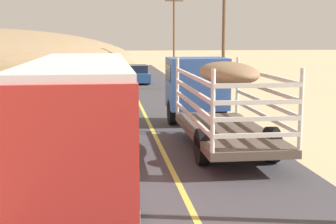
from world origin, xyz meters
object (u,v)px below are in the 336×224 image
(car_far, at_px, (138,75))
(power_pole_far, at_px, (174,29))
(power_pole_mid, at_px, (224,31))
(bus, at_px, (81,115))
(livestock_truck, at_px, (207,89))

(car_far, bearing_deg, power_pole_far, 73.54)
(power_pole_far, bearing_deg, car_far, -106.46)
(power_pole_mid, bearing_deg, car_far, 134.22)
(power_pole_mid, relative_size, power_pole_far, 0.91)
(power_pole_mid, xyz_separation_m, power_pole_far, (0.00, 25.25, 0.38))
(bus, bearing_deg, power_pole_mid, 66.29)
(power_pole_far, bearing_deg, power_pole_mid, -90.00)
(power_pole_mid, bearing_deg, bus, -113.71)
(livestock_truck, height_order, bus, bus)
(bus, xyz_separation_m, car_far, (3.22, 26.25, -1.05))
(bus, relative_size, power_pole_far, 1.16)
(power_pole_far, bearing_deg, livestock_truck, -96.13)
(livestock_truck, bearing_deg, power_pole_far, 83.87)
(bus, xyz_separation_m, power_pole_far, (8.95, 45.62, 2.84))
(livestock_truck, relative_size, power_pole_far, 1.13)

